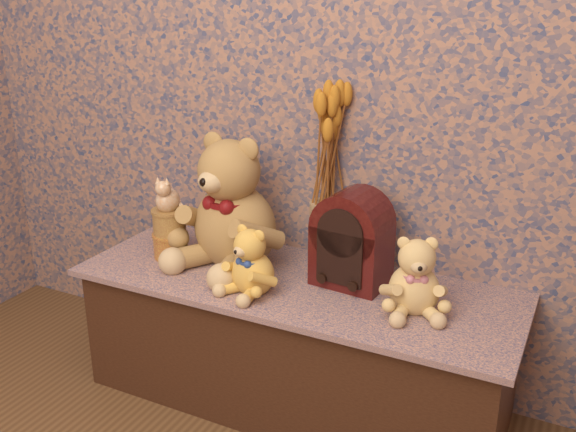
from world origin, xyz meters
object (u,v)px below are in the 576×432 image
object	(u,v)px
teddy_medium	(253,257)
ceramic_vase	(328,232)
biscuit_tin_lower	(171,246)
cat_figurine	(167,193)
teddy_large	(234,195)
cathedral_radio	(352,238)
teddy_small	(415,271)

from	to	relation	value
teddy_medium	ceramic_vase	world-z (taller)	teddy_medium
ceramic_vase	biscuit_tin_lower	size ratio (longest dim) A/B	1.79
cat_figurine	teddy_large	bearing A→B (deg)	7.05
teddy_medium	cat_figurine	bearing A→B (deg)	-179.33
teddy_medium	cathedral_radio	xyz separation A→B (m)	(0.25, 0.19, 0.04)
ceramic_vase	cat_figurine	bearing A→B (deg)	-156.69
teddy_large	teddy_medium	xyz separation A→B (m)	(0.17, -0.18, -0.12)
teddy_small	cat_figurine	bearing A→B (deg)	156.32
biscuit_tin_lower	cat_figurine	world-z (taller)	cat_figurine
teddy_small	ceramic_vase	distance (m)	0.43
ceramic_vase	teddy_large	bearing A→B (deg)	-153.39
teddy_large	biscuit_tin_lower	xyz separation A→B (m)	(-0.22, -0.08, -0.20)
teddy_medium	biscuit_tin_lower	distance (m)	0.41
teddy_medium	ceramic_vase	size ratio (longest dim) A/B	1.09
cathedral_radio	biscuit_tin_lower	size ratio (longest dim) A/B	2.62
teddy_large	cat_figurine	xyz separation A→B (m)	(-0.22, -0.08, -0.00)
teddy_large	teddy_small	xyz separation A→B (m)	(0.65, -0.08, -0.12)
teddy_medium	teddy_small	bearing A→B (deg)	27.68
teddy_large	cathedral_radio	bearing A→B (deg)	11.55
teddy_large	ceramic_vase	bearing A→B (deg)	36.50
teddy_medium	ceramic_vase	bearing A→B (deg)	85.92
teddy_large	cat_figurine	distance (m)	0.23
teddy_medium	cat_figurine	xyz separation A→B (m)	(-0.39, 0.10, 0.12)
cathedral_radio	teddy_large	bearing A→B (deg)	-173.02
teddy_small	biscuit_tin_lower	world-z (taller)	teddy_small
ceramic_vase	cat_figurine	world-z (taller)	cat_figurine
teddy_large	teddy_small	world-z (taller)	teddy_large
teddy_medium	cat_figurine	world-z (taller)	cat_figurine
teddy_large	ceramic_vase	size ratio (longest dim) A/B	2.26
teddy_large	cathedral_radio	xyz separation A→B (m)	(0.42, 0.01, -0.08)
teddy_small	teddy_medium	bearing A→B (deg)	168.42
cathedral_radio	ceramic_vase	bearing A→B (deg)	141.89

